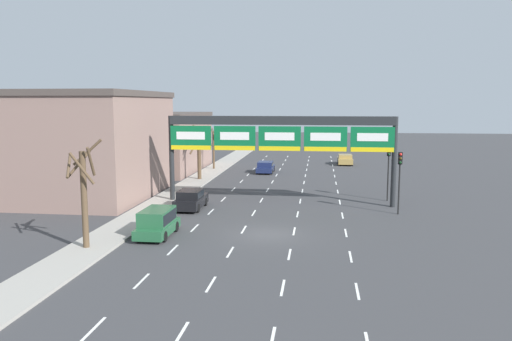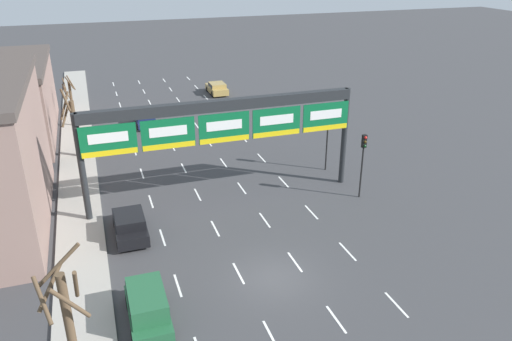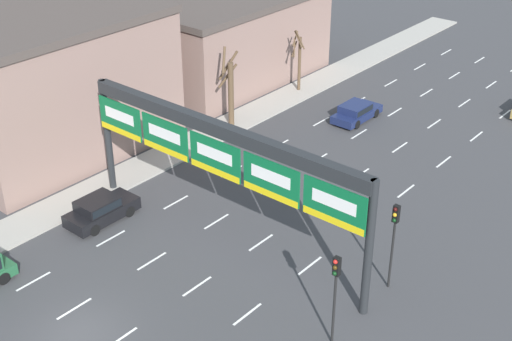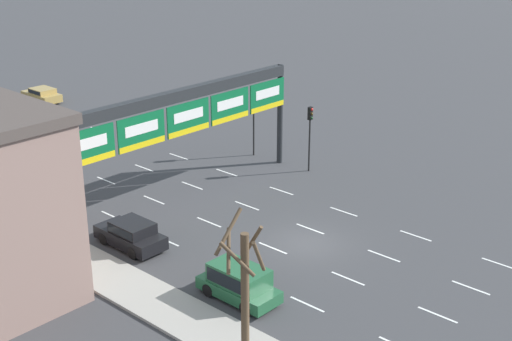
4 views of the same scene
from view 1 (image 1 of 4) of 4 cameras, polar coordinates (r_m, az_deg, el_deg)
The scene contains 15 objects.
ground_plane at distance 31.73m, azimuth 1.29°, elevation -7.32°, with size 220.00×220.00×0.00m, color #3D3D3F.
sidewalk_left at distance 34.06m, azimuth -15.19°, elevation -6.41°, with size 2.80×110.00×0.15m.
lane_dashes at distance 44.85m, azimuth 3.09°, elevation -2.84°, with size 10.02×67.00×0.01m.
sign_gantry at distance 40.24m, azimuth 2.74°, elevation 4.41°, with size 18.51×0.70×7.18m.
building_near at distance 46.70m, azimuth -19.65°, elevation 2.87°, with size 13.22×14.94×9.25m.
building_far at distance 62.53m, azimuth -11.99°, elevation 3.25°, with size 12.17×16.11×7.02m.
suv_green at distance 31.67m, azimuth -11.23°, elevation -5.71°, with size 1.84×4.08×1.72m.
car_black at distance 39.30m, azimuth -7.46°, elevation -3.22°, with size 1.89×4.24×1.52m.
car_gold at distance 67.98m, azimuth 10.15°, elevation 1.30°, with size 1.95×4.15×1.37m.
car_navy at distance 59.11m, azimuth 1.09°, elevation 0.44°, with size 1.88×4.32×1.34m.
traffic_light_near_gantry at distance 43.22m, azimuth 14.92°, elevation 1.02°, with size 0.30×0.35×4.73m.
traffic_light_mid_block at distance 38.21m, azimuth 16.11°, elevation 0.04°, with size 0.30×0.35×4.65m.
tree_bare_closest at distance 53.48m, azimuth -6.61°, elevation 1.98°, with size 1.25×1.79×5.77m.
tree_bare_second at distance 61.66m, azimuth -4.91°, elevation 2.65°, with size 1.25×1.07×5.08m.
tree_bare_third at distance 29.41m, azimuth -19.10°, elevation -2.08°, with size 1.86×1.99×6.08m.
Camera 1 is at (3.18, -30.47, 8.25)m, focal length 35.00 mm.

